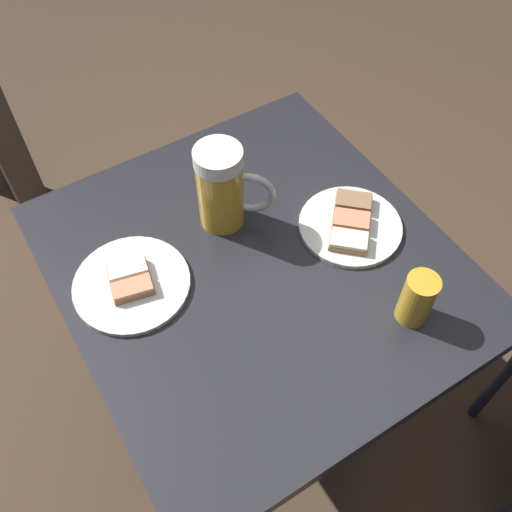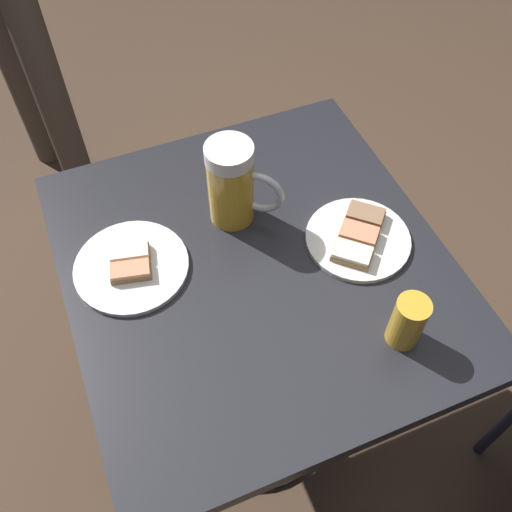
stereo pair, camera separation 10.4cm
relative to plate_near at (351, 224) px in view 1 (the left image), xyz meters
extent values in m
plane|color=#4C3828|center=(-0.20, 0.03, -0.78)|extent=(6.00, 6.00, 0.00)
cylinder|color=black|center=(-0.20, 0.03, -0.78)|extent=(0.44, 0.44, 0.01)
cylinder|color=black|center=(-0.20, 0.03, -0.40)|extent=(0.09, 0.09, 0.74)
cube|color=#232328|center=(-0.20, 0.03, -0.03)|extent=(0.70, 0.75, 0.04)
cylinder|color=white|center=(0.00, 0.00, 0.00)|extent=(0.20, 0.20, 0.01)
cube|color=#9E7547|center=(0.03, 0.04, 0.01)|extent=(0.08, 0.08, 0.01)
cube|color=#997051|center=(0.03, 0.04, 0.02)|extent=(0.08, 0.08, 0.01)
cube|color=#9E7547|center=(0.00, 0.00, 0.01)|extent=(0.08, 0.08, 0.01)
cube|color=#EA8E66|center=(0.00, 0.00, 0.02)|extent=(0.08, 0.08, 0.01)
cube|color=#9E7547|center=(-0.03, -0.04, 0.01)|extent=(0.08, 0.08, 0.01)
cube|color=white|center=(-0.03, -0.04, 0.02)|extent=(0.08, 0.08, 0.01)
cylinder|color=white|center=(-0.42, 0.10, 0.00)|extent=(0.21, 0.21, 0.01)
cube|color=#9E7547|center=(-0.42, 0.08, 0.01)|extent=(0.08, 0.05, 0.01)
cube|color=#EA8E66|center=(-0.42, 0.08, 0.02)|extent=(0.08, 0.05, 0.01)
cube|color=#9E7547|center=(-0.41, 0.12, 0.01)|extent=(0.08, 0.05, 0.01)
cube|color=white|center=(-0.41, 0.12, 0.02)|extent=(0.08, 0.05, 0.01)
cylinder|color=gold|center=(-0.20, 0.15, 0.06)|extent=(0.09, 0.09, 0.15)
cylinder|color=white|center=(-0.20, 0.15, 0.15)|extent=(0.09, 0.09, 0.03)
torus|color=silver|center=(-0.16, 0.12, 0.07)|extent=(0.08, 0.07, 0.10)
cylinder|color=gold|center=(-0.03, -0.21, 0.04)|extent=(0.06, 0.06, 0.10)
cylinder|color=#1E2338|center=(0.35, -0.31, -0.56)|extent=(0.03, 0.03, 0.44)
camera|label=1|loc=(-0.52, -0.49, 0.85)|focal=39.68mm
camera|label=2|loc=(-0.43, -0.54, 0.85)|focal=39.68mm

